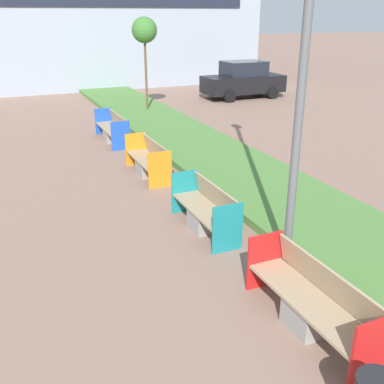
# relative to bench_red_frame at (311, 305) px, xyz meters

# --- Properties ---
(planter_grass_strip) EXTENTS (2.80, 120.00, 0.18)m
(planter_grass_strip) POSITION_rel_bench_red_frame_xyz_m (2.26, 4.89, -0.28)
(planter_grass_strip) COLOR #4C7A38
(planter_grass_strip) RESTS_ON ground
(building_backdrop) EXTENTS (18.64, 8.69, 9.19)m
(building_backdrop) POSITION_rel_bench_red_frame_xyz_m (3.06, 25.98, 4.22)
(building_backdrop) COLOR #939EAD
(building_backdrop) RESTS_ON ground
(bench_red_frame) EXTENTS (0.65, 2.34, 0.94)m
(bench_red_frame) POSITION_rel_bench_red_frame_xyz_m (0.00, 0.00, 0.00)
(bench_red_frame) COLOR gray
(bench_red_frame) RESTS_ON ground
(bench_teal_frame) EXTENTS (0.65, 2.05, 0.94)m
(bench_teal_frame) POSITION_rel_bench_red_frame_xyz_m (-0.00, 3.40, -0.01)
(bench_teal_frame) COLOR gray
(bench_teal_frame) RESTS_ON ground
(bench_orange_frame) EXTENTS (0.65, 2.07, 0.94)m
(bench_orange_frame) POSITION_rel_bench_red_frame_xyz_m (-0.00, 7.03, -0.01)
(bench_orange_frame) COLOR gray
(bench_orange_frame) RESTS_ON ground
(bench_blue_frame) EXTENTS (0.65, 2.37, 0.94)m
(bench_blue_frame) POSITION_rel_bench_red_frame_xyz_m (0.00, 10.85, 0.00)
(bench_blue_frame) COLOR gray
(bench_blue_frame) RESTS_ON ground
(sapling_tree_far) EXTENTS (1.06, 1.06, 4.02)m
(sapling_tree_far) POSITION_rel_bench_red_frame_xyz_m (2.59, 14.90, 3.06)
(sapling_tree_far) COLOR brown
(sapling_tree_far) RESTS_ON ground
(parked_car_distant) EXTENTS (4.21, 2.00, 1.86)m
(parked_car_distant) POSITION_rel_bench_red_frame_xyz_m (8.40, 16.57, 0.54)
(parked_car_distant) COLOR black
(parked_car_distant) RESTS_ON ground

